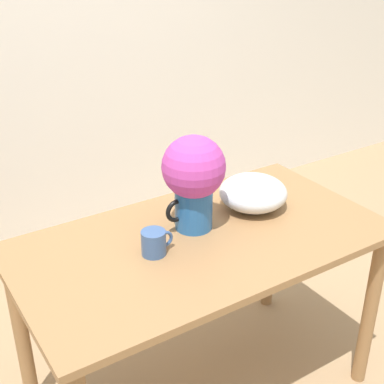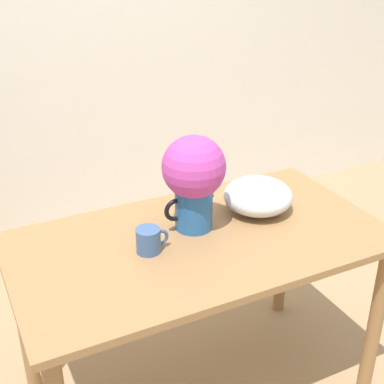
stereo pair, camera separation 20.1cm
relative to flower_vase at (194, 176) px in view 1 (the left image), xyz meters
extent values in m
cube|color=silver|center=(0.06, 1.56, 0.29)|extent=(8.00, 0.05, 2.60)
cube|color=olive|center=(-0.01, -0.08, -0.23)|extent=(1.41, 0.77, 0.03)
cylinder|color=olive|center=(0.63, -0.41, -0.63)|extent=(0.06, 0.06, 0.76)
cylinder|color=olive|center=(-0.66, 0.24, -0.63)|extent=(0.06, 0.06, 0.76)
cylinder|color=olive|center=(0.63, 0.24, -0.63)|extent=(0.06, 0.06, 0.76)
cylinder|color=#235B9E|center=(0.00, 0.00, -0.13)|extent=(0.15, 0.15, 0.17)
cone|color=#235B9E|center=(0.06, 0.00, -0.07)|extent=(0.05, 0.05, 0.04)
torus|color=black|center=(-0.08, 0.00, -0.12)|extent=(0.09, 0.02, 0.09)
sphere|color=#3D7033|center=(0.00, 0.00, 0.00)|extent=(0.18, 0.18, 0.18)
sphere|color=#B23D99|center=(0.00, 0.00, 0.04)|extent=(0.24, 0.24, 0.24)
cylinder|color=#385689|center=(-0.22, -0.08, -0.17)|extent=(0.09, 0.09, 0.09)
torus|color=#385689|center=(-0.18, -0.08, -0.17)|extent=(0.06, 0.01, 0.06)
ellipsoid|color=silver|center=(0.30, 0.01, -0.15)|extent=(0.28, 0.28, 0.14)
camera|label=1|loc=(-0.98, -1.52, 0.83)|focal=50.00mm
camera|label=2|loc=(-0.81, -1.62, 0.83)|focal=50.00mm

